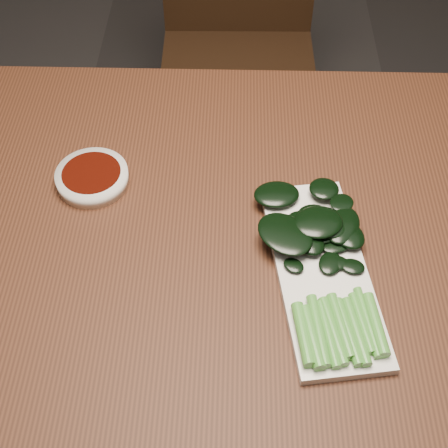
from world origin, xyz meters
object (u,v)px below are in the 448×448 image
Objects in this scene: table at (236,258)px; chair_far at (238,41)px; serving_plate at (322,272)px; gai_lan at (322,254)px; sauce_bowl at (92,177)px.

table is 1.57× the size of chair_far.
serving_plate is (0.13, -0.96, 0.27)m from chair_far.
gai_lan is at bearing -83.40° from chair_far.
serving_plate reaches higher than table.
gai_lan reaches higher than sauce_bowl.
chair_far is 2.58× the size of serving_plate.
table is 4.26× the size of gai_lan.
serving_plate is (0.12, -0.08, 0.08)m from table.
serving_plate is at bearing -86.83° from gai_lan.
sauce_bowl is at bearing 158.02° from table.
serving_plate is at bearing -83.48° from chair_far.
gai_lan reaches higher than serving_plate.
gai_lan is at bearing 93.17° from serving_plate.
table is at bearing 154.01° from gai_lan.
chair_far is at bearing 90.19° from table.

